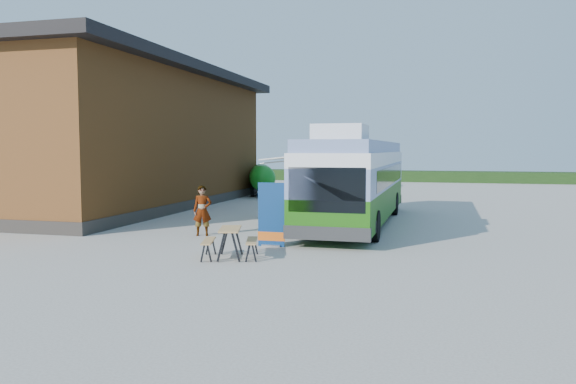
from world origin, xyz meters
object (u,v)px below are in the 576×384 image
(bus, at_px, (357,179))
(picnic_table, at_px, (230,236))
(person_a, at_px, (202,211))
(slurry_tanker, at_px, (262,178))
(person_b, at_px, (362,199))
(banner, at_px, (271,220))

(bus, distance_m, picnic_table, 8.60)
(person_a, distance_m, slurry_tanker, 17.74)
(person_b, bearing_deg, bus, 41.62)
(banner, bearing_deg, person_b, 80.53)
(person_b, relative_size, slurry_tanker, 0.29)
(bus, xyz_separation_m, banner, (-1.90, -6.00, -1.05))
(bus, xyz_separation_m, slurry_tanker, (-8.24, 12.96, -0.69))
(bus, distance_m, person_b, 3.57)
(picnic_table, relative_size, slurry_tanker, 0.34)
(person_a, bearing_deg, slurry_tanker, 82.60)
(bus, height_order, person_a, bus)
(banner, height_order, person_b, banner)
(bus, relative_size, person_b, 8.29)
(picnic_table, height_order, person_a, person_a)
(banner, bearing_deg, bus, 72.92)
(person_b, height_order, slurry_tanker, slurry_tanker)
(person_a, distance_m, person_b, 9.15)
(slurry_tanker, bearing_deg, person_b, -69.59)
(banner, bearing_deg, slurry_tanker, 108.99)
(picnic_table, height_order, person_b, person_b)
(banner, relative_size, person_b, 1.32)
(bus, distance_m, slurry_tanker, 15.37)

